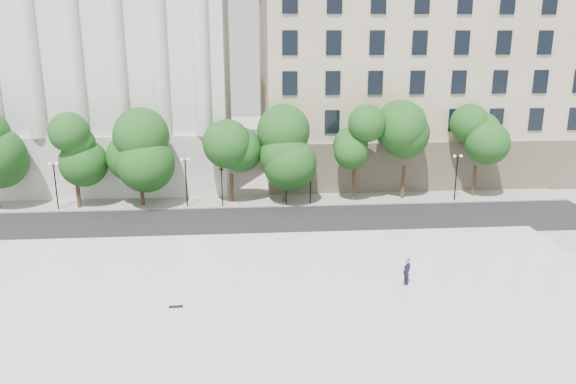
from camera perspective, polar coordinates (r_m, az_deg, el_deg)
name	(u,v)px	position (r m, az deg, el deg)	size (l,w,h in m)	color
ground	(254,333)	(30.30, -3.50, -14.11)	(160.00, 160.00, 0.00)	#ADABA3
plaza	(253,303)	(32.83, -3.61, -11.16)	(44.00, 22.00, 0.45)	silver
street	(249,222)	(46.77, -3.93, -3.07)	(60.00, 8.00, 0.02)	black
far_sidewalk	(249,201)	(52.48, -4.02, -0.91)	(60.00, 4.00, 0.12)	#AEACA1
building_west	(90,55)	(67.02, -19.47, 13.02)	(31.50, 27.65, 25.60)	silver
building_east	(418,69)	(68.38, 13.05, 12.07)	(36.00, 26.15, 23.00)	beige
traffic_light_west	(221,167)	(49.93, -6.79, 2.51)	(0.63, 1.85, 4.23)	black
traffic_light_east	(286,167)	(50.03, -0.18, 2.60)	(0.51, 1.73, 4.18)	black
person_lying	(406,281)	(35.07, 11.90, -8.85)	(0.60, 0.39, 1.64)	black
skateboard	(176,307)	(32.37, -11.33, -11.35)	(0.77, 0.20, 0.08)	black
street_trees	(242,146)	(50.67, -4.66, 4.70)	(47.79, 4.91, 8.08)	#382619
lamp_posts	(254,174)	(50.36, -3.43, 1.85)	(36.92, 0.28, 4.54)	black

